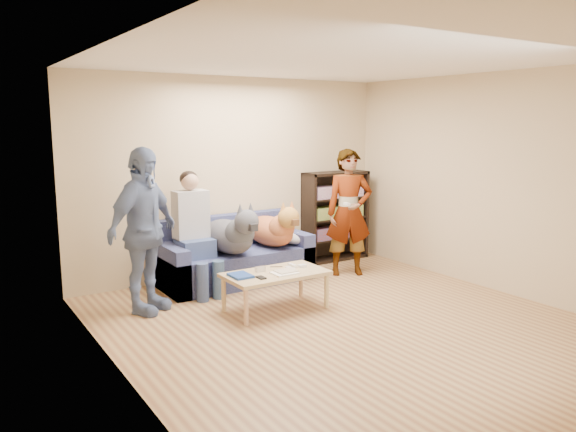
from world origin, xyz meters
TOP-DOWN VIEW (x-y plane):
  - ground at (0.00, 0.00)m, footprint 5.00×5.00m
  - ceiling at (0.00, 0.00)m, footprint 5.00×5.00m
  - wall_back at (0.00, 2.50)m, footprint 4.50×0.00m
  - wall_left at (-2.25, 0.00)m, footprint 0.00×5.00m
  - wall_right at (2.25, 0.00)m, footprint 0.00×5.00m
  - blanket at (0.60, 1.89)m, footprint 0.44×0.37m
  - person_standing_right at (1.20, 1.57)m, footprint 0.72×0.63m
  - person_standing_left at (-1.58, 1.56)m, footprint 1.10×0.93m
  - held_controller at (1.00, 1.37)m, footprint 0.05×0.12m
  - notebook_blue at (-0.78, 0.90)m, footprint 0.20×0.26m
  - papers at (-0.33, 0.75)m, footprint 0.26×0.20m
  - magazine at (-0.30, 0.77)m, footprint 0.22×0.17m
  - camera_silver at (-0.50, 0.97)m, footprint 0.11×0.06m
  - controller_a at (-0.10, 0.95)m, footprint 0.04×0.13m
  - controller_b at (-0.02, 0.87)m, footprint 0.09×0.06m
  - headphone_cup_a at (-0.18, 0.83)m, footprint 0.07×0.07m
  - headphone_cup_b at (-0.18, 0.91)m, footprint 0.07×0.07m
  - pen_orange at (-0.40, 0.69)m, footprint 0.13×0.06m
  - pen_black at (-0.26, 1.03)m, footprint 0.13×0.08m
  - wallet at (-0.63, 0.73)m, footprint 0.07×0.12m
  - sofa at (-0.25, 2.10)m, footprint 1.90×0.85m
  - person_seated at (-0.83, 1.97)m, footprint 0.40×0.73m
  - dog_gray at (-0.40, 1.86)m, footprint 0.47×1.28m
  - dog_tan at (0.25, 1.94)m, footprint 0.44×1.18m
  - coffee_table at (-0.38, 0.85)m, footprint 1.10×0.60m
  - bookshelf at (1.55, 2.33)m, footprint 1.00×0.34m

SIDE VIEW (x-z plane):
  - ground at x=0.00m, z-range 0.00..0.00m
  - sofa at x=-0.25m, z-range -0.13..0.69m
  - coffee_table at x=-0.38m, z-range 0.16..0.58m
  - pen_orange at x=-0.40m, z-range 0.42..0.43m
  - pen_black at x=-0.26m, z-range 0.42..0.43m
  - papers at x=-0.33m, z-range 0.42..0.43m
  - wallet at x=-0.63m, z-range 0.42..0.43m
  - headphone_cup_a at x=-0.18m, z-range 0.42..0.44m
  - headphone_cup_b at x=-0.18m, z-range 0.42..0.44m
  - notebook_blue at x=-0.78m, z-range 0.42..0.45m
  - controller_a at x=-0.10m, z-range 0.42..0.45m
  - controller_b at x=-0.02m, z-range 0.42..0.45m
  - magazine at x=-0.30m, z-range 0.43..0.45m
  - camera_silver at x=-0.50m, z-range 0.42..0.47m
  - blanket at x=0.60m, z-range 0.43..0.58m
  - dog_tan at x=0.25m, z-range 0.33..0.97m
  - dog_gray at x=-0.40m, z-range 0.33..1.01m
  - bookshelf at x=1.55m, z-range 0.03..1.33m
  - person_seated at x=-0.83m, z-range 0.04..1.51m
  - person_standing_right at x=1.20m, z-range 0.00..1.67m
  - person_standing_left at x=-1.58m, z-range 0.00..1.77m
  - held_controller at x=1.00m, z-range 0.98..1.01m
  - wall_back at x=0.00m, z-range -0.95..3.55m
  - wall_left at x=-2.25m, z-range -1.20..3.80m
  - wall_right at x=2.25m, z-range -1.20..3.80m
  - ceiling at x=0.00m, z-range 2.60..2.60m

